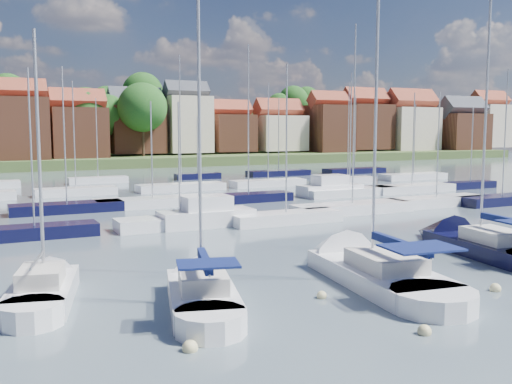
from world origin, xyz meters
TOP-DOWN VIEW (x-y plane):
  - ground at (0.00, 40.00)m, footprint 260.00×260.00m
  - sailboat_left at (-12.15, 3.05)m, footprint 5.08×10.10m
  - sailboat_centre at (-3.62, 3.56)m, footprint 5.21×13.47m
  - sailboat_navy at (5.75, 5.53)m, footprint 4.90×12.47m
  - sailboat_far at (-17.87, 6.47)m, footprint 4.44×9.30m
  - buoy_a at (-14.39, -2.00)m, footprint 0.52×0.52m
  - buoy_b at (-6.54, -4.18)m, footprint 0.49×0.49m
  - buoy_c at (-4.94, -0.30)m, footprint 0.43×0.43m
  - buoy_d at (0.04, -1.45)m, footprint 0.49×0.49m
  - buoy_e at (4.12, 7.08)m, footprint 0.44×0.44m
  - buoy_g at (-7.44, 1.02)m, footprint 0.42×0.42m
  - marina_field at (1.91, 35.15)m, footprint 79.62×41.41m
  - far_shore_town at (2.23, 132.67)m, footprint 212.46×90.00m

SIDE VIEW (x-z plane):
  - ground at x=0.00m, z-range 0.00..0.00m
  - buoy_a at x=-14.39m, z-range -0.26..0.26m
  - buoy_b at x=-6.54m, z-range -0.24..0.24m
  - buoy_c at x=-4.94m, z-range -0.22..0.22m
  - buoy_d at x=0.04m, z-range -0.25..0.25m
  - buoy_e at x=4.12m, z-range -0.22..0.22m
  - buoy_g at x=-7.44m, z-range -0.21..0.21m
  - sailboat_far at x=-17.87m, z-range -5.68..6.37m
  - sailboat_centre at x=-3.62m, z-range -8.53..9.22m
  - sailboat_navy at x=5.75m, z-range -8.04..8.74m
  - sailboat_left at x=-12.15m, z-range -6.32..7.04m
  - marina_field at x=1.91m, z-range -7.53..8.40m
  - far_shore_town at x=2.23m, z-range -6.53..15.74m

